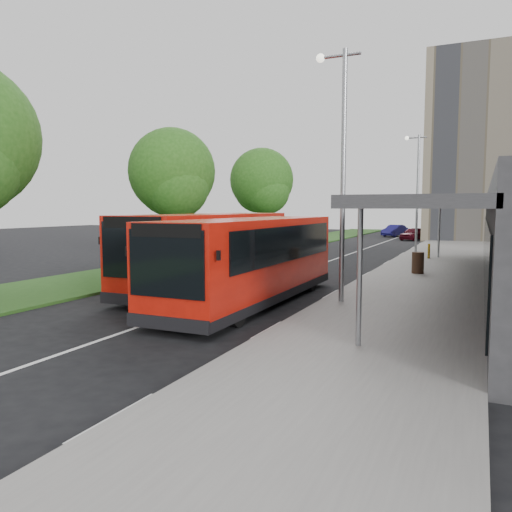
% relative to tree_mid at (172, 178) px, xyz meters
% --- Properties ---
extents(ground, '(120.00, 120.00, 0.00)m').
position_rel_tree_mid_xyz_m(ground, '(7.01, -9.05, -4.83)').
color(ground, black).
rests_on(ground, ground).
extents(pavement, '(5.00, 80.00, 0.15)m').
position_rel_tree_mid_xyz_m(pavement, '(13.01, 10.95, -4.75)').
color(pavement, slate).
rests_on(pavement, ground).
extents(grass_verge, '(5.00, 80.00, 0.10)m').
position_rel_tree_mid_xyz_m(grass_verge, '(0.01, 10.95, -4.78)').
color(grass_verge, '#1C4215').
rests_on(grass_verge, ground).
extents(lane_centre_line, '(0.12, 70.00, 0.01)m').
position_rel_tree_mid_xyz_m(lane_centre_line, '(7.01, 5.95, -4.82)').
color(lane_centre_line, silver).
rests_on(lane_centre_line, ground).
extents(kerb_dashes, '(0.12, 56.00, 0.01)m').
position_rel_tree_mid_xyz_m(kerb_dashes, '(10.31, 9.95, -4.82)').
color(kerb_dashes, silver).
rests_on(kerb_dashes, ground).
extents(tree_mid, '(4.65, 4.65, 7.47)m').
position_rel_tree_mid_xyz_m(tree_mid, '(0.00, 0.00, 0.00)').
color(tree_mid, '#382016').
rests_on(tree_mid, ground).
extents(tree_far, '(4.80, 4.80, 7.71)m').
position_rel_tree_mid_xyz_m(tree_far, '(-0.00, 12.00, 0.15)').
color(tree_far, '#382016').
rests_on(tree_far, ground).
extents(lamp_post_near, '(1.44, 0.28, 8.00)m').
position_rel_tree_mid_xyz_m(lamp_post_near, '(11.13, -7.05, -0.11)').
color(lamp_post_near, gray).
rests_on(lamp_post_near, pavement).
extents(lamp_post_far, '(1.44, 0.28, 8.00)m').
position_rel_tree_mid_xyz_m(lamp_post_far, '(11.13, 12.95, -0.11)').
color(lamp_post_far, gray).
rests_on(lamp_post_far, pavement).
extents(bus_main, '(2.73, 10.06, 2.84)m').
position_rel_tree_mid_xyz_m(bus_main, '(8.39, -7.89, -3.37)').
color(bus_main, red).
rests_on(bus_main, ground).
extents(bus_second, '(3.02, 10.53, 2.96)m').
position_rel_tree_mid_xyz_m(bus_second, '(5.57, -5.58, -3.31)').
color(bus_second, red).
rests_on(bus_second, ground).
extents(litter_bin, '(0.55, 0.55, 0.99)m').
position_rel_tree_mid_xyz_m(litter_bin, '(12.66, 1.35, -4.18)').
color(litter_bin, '#352115').
rests_on(litter_bin, pavement).
extents(bollard, '(0.18, 0.18, 0.89)m').
position_rel_tree_mid_xyz_m(bollard, '(12.45, 8.86, -4.23)').
color(bollard, '#FBB20D').
rests_on(bollard, pavement).
extents(car_near, '(2.51, 4.07, 1.29)m').
position_rel_tree_mid_xyz_m(car_near, '(9.10, 28.91, -4.18)').
color(car_near, '#4E0B17').
rests_on(car_near, ground).
extents(car_far, '(2.53, 4.22, 1.31)m').
position_rel_tree_mid_xyz_m(car_far, '(6.34, 34.96, -4.17)').
color(car_far, navy).
rests_on(car_far, ground).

